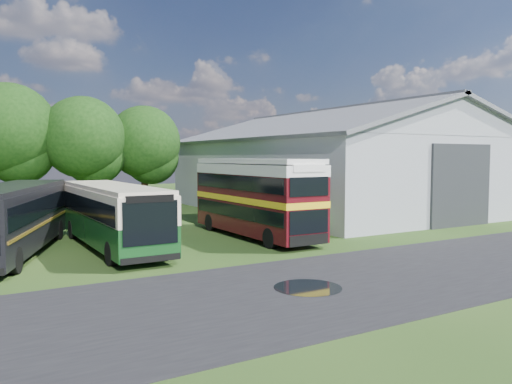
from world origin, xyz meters
TOP-DOWN VIEW (x-y plane):
  - ground at (0.00, 0.00)m, footprint 120.00×120.00m
  - asphalt_road at (3.00, -3.00)m, footprint 60.00×8.00m
  - puddle at (-1.50, -3.00)m, footprint 2.20×2.20m
  - storage_shed at (15.00, 15.98)m, footprint 18.80×24.80m
  - tree_mid at (-8.00, 24.80)m, footprint 6.80×6.80m
  - tree_right_a at (-3.00, 23.80)m, footprint 6.26×6.26m
  - tree_right_b at (2.00, 24.60)m, footprint 5.98×5.98m
  - shrub_front at (5.60, 6.00)m, footprint 1.70×1.70m
  - shrub_mid at (5.60, 8.00)m, footprint 1.60×1.60m
  - shrub_back at (5.60, 10.00)m, footprint 1.80×1.80m
  - bus_green_single at (-5.08, 7.29)m, footprint 2.58×10.66m
  - bus_maroon_double at (2.23, 6.79)m, footprint 2.46×9.59m
  - bus_dark_single at (-9.18, 7.89)m, footprint 6.02×11.13m

SIDE VIEW (x-z plane):
  - ground at x=0.00m, z-range 0.00..0.00m
  - asphalt_road at x=3.00m, z-range -0.01..0.01m
  - puddle at x=-1.50m, z-range -0.01..0.01m
  - shrub_front at x=5.60m, z-range -0.85..0.85m
  - shrub_mid at x=5.60m, z-range -0.80..0.80m
  - shrub_back at x=5.60m, z-range -0.90..0.90m
  - bus_green_single at x=-5.08m, z-range 0.10..3.03m
  - bus_dark_single at x=-9.18m, z-range 0.10..3.11m
  - bus_maroon_double at x=2.23m, z-range 0.00..4.12m
  - storage_shed at x=15.00m, z-range 0.09..8.24m
  - tree_right_b at x=2.00m, z-range 1.21..9.66m
  - tree_right_a at x=-3.00m, z-range 1.27..10.10m
  - tree_mid at x=-8.00m, z-range 1.38..10.98m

